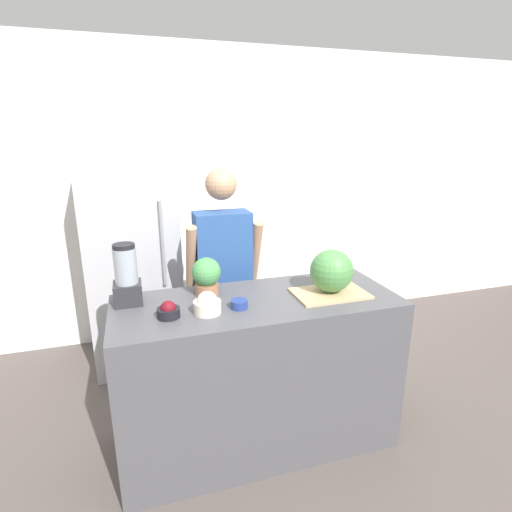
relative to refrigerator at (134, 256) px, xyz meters
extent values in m
plane|color=#564C47|center=(0.66, -1.57, -0.91)|extent=(14.00, 14.00, 0.00)
cube|color=white|center=(0.66, 0.41, 0.39)|extent=(8.00, 0.06, 2.60)
cube|color=#4C4C51|center=(0.66, -1.25, -0.43)|extent=(1.62, 0.64, 0.95)
cube|color=#B7B7BC|center=(0.00, 0.00, 0.00)|extent=(0.69, 0.71, 1.81)
cylinder|color=gray|center=(0.21, -0.37, 0.18)|extent=(0.02, 0.02, 0.63)
cube|color=gray|center=(0.60, -0.62, -0.51)|extent=(0.29, 0.18, 0.79)
cube|color=#284C8C|center=(0.60, -0.62, 0.16)|extent=(0.38, 0.22, 0.56)
sphere|color=tan|center=(0.60, -0.62, 0.63)|extent=(0.21, 0.21, 0.21)
cylinder|color=tan|center=(0.37, -0.66, 0.15)|extent=(0.07, 0.23, 0.47)
cylinder|color=tan|center=(0.83, -0.66, 0.15)|extent=(0.07, 0.23, 0.47)
cube|color=tan|center=(1.09, -1.30, 0.05)|extent=(0.43, 0.28, 0.01)
sphere|color=#4C8C47|center=(1.10, -1.28, 0.18)|extent=(0.25, 0.25, 0.25)
cylinder|color=black|center=(0.16, -1.33, 0.07)|extent=(0.12, 0.12, 0.05)
sphere|color=maroon|center=(0.16, -1.33, 0.09)|extent=(0.08, 0.08, 0.08)
cylinder|color=beige|center=(0.36, -1.34, 0.08)|extent=(0.15, 0.15, 0.07)
sphere|color=white|center=(0.36, -1.34, 0.11)|extent=(0.11, 0.11, 0.11)
cylinder|color=navy|center=(0.53, -1.33, 0.07)|extent=(0.09, 0.09, 0.05)
cube|color=#28282D|center=(-0.04, -1.08, 0.10)|extent=(0.15, 0.15, 0.12)
cylinder|color=#99A3AD|center=(-0.04, -1.08, 0.26)|extent=(0.12, 0.12, 0.20)
cylinder|color=black|center=(-0.04, -1.08, 0.37)|extent=(0.12, 0.12, 0.02)
cylinder|color=#996647|center=(0.40, -1.08, 0.08)|extent=(0.14, 0.14, 0.07)
sphere|color=#478E4C|center=(0.40, -1.08, 0.18)|extent=(0.17, 0.17, 0.17)
camera|label=1|loc=(0.03, -3.25, 0.94)|focal=28.00mm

